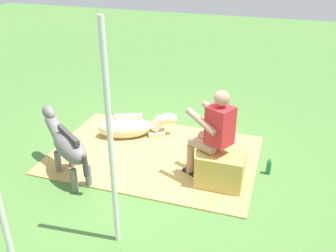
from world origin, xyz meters
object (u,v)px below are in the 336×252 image
(hay_bale, at_px, (221,169))
(soda_bottle, at_px, (269,166))
(tent_pole_left, at_px, (111,144))
(pony_lying, at_px, (130,127))
(pony_standing, at_px, (67,144))
(person_seated, at_px, (212,132))

(hay_bale, bearing_deg, soda_bottle, -143.45)
(hay_bale, height_order, tent_pole_left, tent_pole_left)
(soda_bottle, bearing_deg, hay_bale, 36.55)
(hay_bale, xyz_separation_m, pony_lying, (1.69, -0.88, -0.06))
(soda_bottle, distance_m, tent_pole_left, 2.64)
(pony_lying, xyz_separation_m, tent_pole_left, (-0.80, 2.29, 1.05))
(tent_pole_left, bearing_deg, pony_lying, -70.65)
(pony_standing, distance_m, pony_lying, 1.42)
(hay_bale, relative_size, pony_standing, 0.54)
(person_seated, relative_size, pony_lying, 1.02)
(person_seated, relative_size, pony_standing, 1.18)
(soda_bottle, relative_size, tent_pole_left, 0.10)
(pony_standing, bearing_deg, person_seated, -164.91)
(pony_lying, bearing_deg, hay_bale, 152.53)
(pony_standing, relative_size, soda_bottle, 4.51)
(pony_lying, bearing_deg, soda_bottle, 169.59)
(pony_standing, distance_m, tent_pole_left, 1.66)
(pony_lying, relative_size, tent_pole_left, 0.54)
(person_seated, distance_m, tent_pole_left, 1.70)
(pony_standing, xyz_separation_m, tent_pole_left, (-1.16, 0.95, 0.72))
(pony_standing, bearing_deg, hay_bale, -167.42)
(pony_lying, height_order, soda_bottle, pony_lying)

